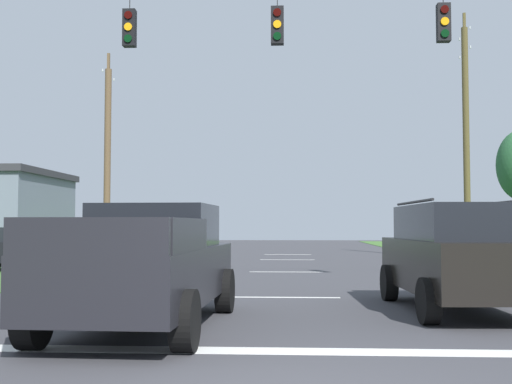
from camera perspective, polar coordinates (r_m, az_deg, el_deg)
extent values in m
cube|color=white|center=(8.35, 2.03, -14.05)|extent=(12.63, 0.45, 0.01)
cube|color=white|center=(14.29, 2.49, -9.41)|extent=(2.50, 0.15, 0.01)
cube|color=white|center=(21.83, 2.72, -7.17)|extent=(2.50, 0.15, 0.01)
cube|color=white|center=(29.36, 2.82, -6.08)|extent=(2.50, 0.15, 0.01)
cube|color=white|center=(34.40, 2.87, -5.62)|extent=(2.50, 0.15, 0.01)
cylinder|color=black|center=(17.19, -11.25, 16.42)|extent=(0.02, 0.02, 0.44)
cube|color=black|center=(16.97, -11.28, 14.21)|extent=(0.32, 0.24, 0.95)
cylinder|color=#310503|center=(16.93, -11.39, 15.30)|extent=(0.20, 0.04, 0.20)
cylinder|color=orange|center=(16.84, -11.40, 14.33)|extent=(0.20, 0.04, 0.20)
cylinder|color=black|center=(16.76, -11.41, 13.35)|extent=(0.20, 0.04, 0.20)
cube|color=black|center=(16.48, 1.93, 14.68)|extent=(0.32, 0.24, 0.95)
cylinder|color=#310503|center=(16.44, 1.92, 15.81)|extent=(0.20, 0.04, 0.20)
cylinder|color=orange|center=(16.34, 1.92, 14.81)|extent=(0.20, 0.04, 0.20)
cylinder|color=black|center=(16.25, 1.92, 13.80)|extent=(0.20, 0.04, 0.20)
cube|color=black|center=(16.91, 16.46, 14.34)|extent=(0.32, 0.24, 0.95)
cylinder|color=#310503|center=(16.87, 16.56, 15.44)|extent=(0.20, 0.04, 0.20)
cylinder|color=orange|center=(16.77, 16.58, 14.46)|extent=(0.20, 0.04, 0.20)
cylinder|color=black|center=(16.69, 16.59, 13.48)|extent=(0.20, 0.04, 0.20)
cube|color=black|center=(10.20, -9.86, -7.33)|extent=(2.18, 5.46, 0.85)
cube|color=black|center=(10.79, -8.94, -2.98)|extent=(1.91, 1.96, 0.70)
cube|color=black|center=(9.19, -17.69, -3.67)|extent=(0.18, 2.38, 0.45)
cube|color=black|center=(8.64, -6.09, -3.84)|extent=(0.18, 2.38, 0.45)
cube|color=black|center=(7.64, -14.95, -3.88)|extent=(1.96, 0.17, 0.45)
cylinder|color=black|center=(12.27, -12.21, -8.55)|extent=(0.31, 0.81, 0.80)
cylinder|color=black|center=(11.84, -2.81, -8.82)|extent=(0.31, 0.81, 0.80)
cylinder|color=black|center=(8.85, -19.40, -10.66)|extent=(0.31, 0.81, 0.80)
cylinder|color=black|center=(8.24, -6.38, -11.39)|extent=(0.31, 0.81, 0.80)
cube|color=black|center=(12.55, 17.66, -6.27)|extent=(2.14, 4.87, 0.95)
cube|color=black|center=(12.38, 17.80, -2.61)|extent=(1.93, 3.27, 0.65)
cylinder|color=black|center=(12.17, 13.95, -0.89)|extent=(0.16, 2.72, 0.05)
cylinder|color=black|center=(12.67, 21.46, -0.85)|extent=(0.16, 2.72, 0.05)
cylinder|color=black|center=(13.94, 11.85, -7.96)|extent=(0.29, 0.77, 0.76)
cylinder|color=black|center=(14.43, 19.54, -7.68)|extent=(0.29, 0.77, 0.76)
cylinder|color=black|center=(10.76, 15.21, -9.42)|extent=(0.29, 0.77, 0.76)
cube|color=silver|center=(20.84, 21.24, -5.34)|extent=(4.42, 2.11, 0.70)
cube|color=black|center=(20.82, 21.21, -3.69)|extent=(2.21, 1.77, 0.50)
cylinder|color=black|center=(19.68, 17.85, -6.57)|extent=(0.65, 0.27, 0.64)
cylinder|color=black|center=(21.45, 16.97, -6.27)|extent=(0.65, 0.27, 0.64)
cube|color=black|center=(23.60, -20.34, -5.05)|extent=(4.34, 1.91, 0.70)
cube|color=black|center=(23.58, -20.31, -3.59)|extent=(2.14, 1.67, 0.50)
cylinder|color=black|center=(23.89, -16.33, -5.93)|extent=(0.65, 0.24, 0.64)
cylinder|color=black|center=(22.22, -18.00, -6.14)|extent=(0.65, 0.24, 0.64)
cylinder|color=brown|center=(31.39, 18.34, 4.24)|extent=(0.30, 0.30, 10.91)
cube|color=brown|center=(32.40, 18.19, 13.15)|extent=(0.12, 0.12, 2.21)
cylinder|color=#B2B7BC|center=(33.25, 17.78, 12.94)|extent=(0.08, 0.08, 0.12)
cylinder|color=#B2B7BC|center=(31.61, 18.61, 13.79)|extent=(0.08, 0.08, 0.12)
cube|color=brown|center=(32.16, 18.22, 11.61)|extent=(0.12, 0.12, 2.28)
cylinder|color=#B2B7BC|center=(33.04, 17.80, 11.42)|extent=(0.08, 0.08, 0.12)
cylinder|color=#B2B7BC|center=(31.34, 18.66, 12.23)|extent=(0.08, 0.08, 0.12)
cylinder|color=brown|center=(30.48, -13.19, 2.50)|extent=(0.31, 0.31, 8.92)
cube|color=brown|center=(31.12, -13.10, 9.97)|extent=(0.12, 0.12, 2.30)
cylinder|color=#B2B7BC|center=(32.01, -12.63, 9.82)|extent=(0.08, 0.08, 0.12)
cylinder|color=#B2B7BC|center=(30.29, -13.59, 10.56)|extent=(0.08, 0.08, 0.12)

